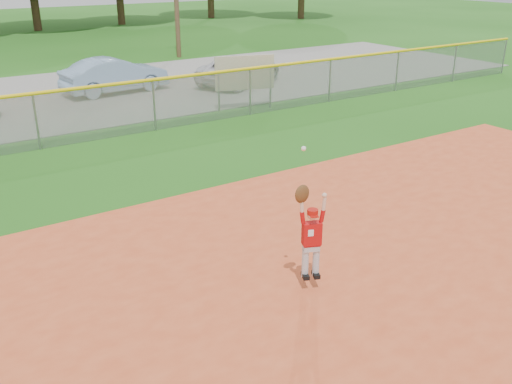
% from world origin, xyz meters
% --- Properties ---
extents(ground, '(120.00, 120.00, 0.00)m').
position_xyz_m(ground, '(0.00, 0.00, 0.00)').
color(ground, '#1E5814').
rests_on(ground, ground).
extents(car_blue, '(4.05, 1.74, 1.30)m').
position_xyz_m(car_blue, '(4.19, 15.52, 0.68)').
color(car_blue, '#7D9BBA').
rests_on(car_blue, parking_strip).
extents(car_white_b, '(4.51, 3.45, 1.14)m').
position_xyz_m(car_white_b, '(8.96, 14.32, 0.60)').
color(car_white_b, silver).
rests_on(car_white_b, parking_strip).
extents(sponsor_sign, '(1.95, 0.64, 1.79)m').
position_xyz_m(sponsor_sign, '(6.91, 10.70, 1.18)').
color(sponsor_sign, gray).
rests_on(sponsor_sign, ground).
extents(outfield_fence, '(40.06, 0.10, 1.55)m').
position_xyz_m(outfield_fence, '(0.00, 10.00, 0.88)').
color(outfield_fence, gray).
rests_on(outfield_fence, ground).
extents(ballplayer, '(0.49, 0.32, 2.08)m').
position_xyz_m(ballplayer, '(1.65, 0.58, 0.97)').
color(ballplayer, silver).
rests_on(ballplayer, ground).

